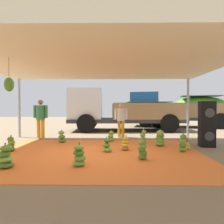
% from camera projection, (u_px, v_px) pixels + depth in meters
% --- Properties ---
extents(ground_plane, '(40.00, 40.00, 0.00)m').
position_uv_depth(ground_plane, '(103.00, 138.00, 9.00)').
color(ground_plane, '#7F6B51').
extents(tarp_orange, '(6.12, 4.87, 0.01)m').
position_uv_depth(tarp_orange, '(97.00, 154.00, 6.00)').
color(tarp_orange, orange).
rests_on(tarp_orange, ground).
extents(tent_canopy, '(8.00, 7.00, 2.70)m').
position_uv_depth(tent_canopy, '(96.00, 63.00, 5.85)').
color(tent_canopy, '#9EA0A5').
rests_on(tent_canopy, ground).
extents(banana_bunch_0, '(0.32, 0.31, 0.57)m').
position_uv_depth(banana_bunch_0, '(142.00, 150.00, 5.28)').
color(banana_bunch_0, '#477523').
rests_on(banana_bunch_0, tarp_orange).
extents(banana_bunch_1, '(0.32, 0.32, 0.48)m').
position_uv_depth(banana_bunch_1, '(125.00, 144.00, 6.44)').
color(banana_bunch_1, '#996628').
rests_on(banana_bunch_1, tarp_orange).
extents(banana_bunch_2, '(0.30, 0.33, 0.57)m').
position_uv_depth(banana_bunch_2, '(183.00, 144.00, 6.22)').
color(banana_bunch_2, '#60932D').
rests_on(banana_bunch_2, tarp_orange).
extents(banana_bunch_3, '(0.39, 0.41, 0.59)m').
position_uv_depth(banana_bunch_3, '(160.00, 139.00, 7.15)').
color(banana_bunch_3, '#60932D').
rests_on(banana_bunch_3, tarp_orange).
extents(banana_bunch_4, '(0.40, 0.39, 0.49)m').
position_uv_depth(banana_bunch_4, '(62.00, 137.00, 7.88)').
color(banana_bunch_4, '#477523').
rests_on(banana_bunch_4, tarp_orange).
extents(banana_bunch_5, '(0.30, 0.27, 0.46)m').
position_uv_depth(banana_bunch_5, '(186.00, 143.00, 6.60)').
color(banana_bunch_5, gold).
rests_on(banana_bunch_5, tarp_orange).
extents(banana_bunch_6, '(0.29, 0.29, 0.55)m').
position_uv_depth(banana_bunch_6, '(143.00, 137.00, 7.64)').
color(banana_bunch_6, '#477523').
rests_on(banana_bunch_6, tarp_orange).
extents(banana_bunch_7, '(0.45, 0.41, 0.56)m').
position_uv_depth(banana_bunch_7, '(6.00, 157.00, 4.56)').
color(banana_bunch_7, '#477523').
rests_on(banana_bunch_7, tarp_orange).
extents(banana_bunch_8, '(0.38, 0.38, 0.54)m').
position_uv_depth(banana_bunch_8, '(79.00, 156.00, 4.73)').
color(banana_bunch_8, '#6B9E38').
rests_on(banana_bunch_8, tarp_orange).
extents(banana_bunch_9, '(0.39, 0.36, 0.46)m').
position_uv_depth(banana_bunch_9, '(107.00, 146.00, 6.21)').
color(banana_bunch_9, '#75A83D').
rests_on(banana_bunch_9, tarp_orange).
extents(banana_bunch_10, '(0.33, 0.34, 0.50)m').
position_uv_depth(banana_bunch_10, '(11.00, 144.00, 6.29)').
color(banana_bunch_10, '#477523').
rests_on(banana_bunch_10, tarp_orange).
extents(banana_bunch_11, '(0.32, 0.34, 0.45)m').
position_uv_depth(banana_bunch_11, '(111.00, 137.00, 8.13)').
color(banana_bunch_11, '#6B9E38').
rests_on(banana_bunch_11, tarp_orange).
extents(cargo_truck_main, '(6.63, 2.73, 2.40)m').
position_uv_depth(cargo_truck_main, '(120.00, 110.00, 12.10)').
color(cargo_truck_main, '#2D2D2D').
rests_on(cargo_truck_main, ground).
extents(cargo_truck_far, '(7.06, 3.60, 2.40)m').
position_uv_depth(cargo_truck_far, '(179.00, 108.00, 14.28)').
color(cargo_truck_far, '#2D2D2D').
rests_on(cargo_truck_far, ground).
extents(worker_0, '(0.62, 0.38, 1.69)m').
position_uv_depth(worker_0, '(41.00, 116.00, 8.98)').
color(worker_0, orange).
rests_on(worker_0, ground).
extents(worker_1, '(0.56, 0.34, 1.54)m').
position_uv_depth(worker_1, '(121.00, 117.00, 9.27)').
color(worker_1, orange).
rests_on(worker_1, ground).
extents(speaker_stack, '(0.52, 0.48, 1.56)m').
position_uv_depth(speaker_stack, '(207.00, 124.00, 7.06)').
color(speaker_stack, black).
rests_on(speaker_stack, ground).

